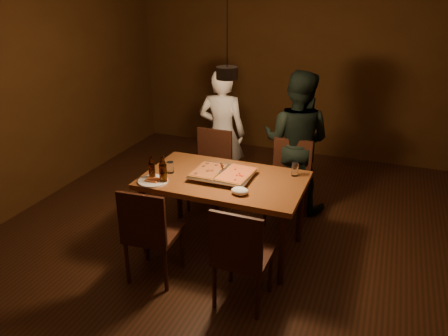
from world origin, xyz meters
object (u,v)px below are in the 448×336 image
(diner_white, at_px, (222,133))
(dining_table, at_px, (224,185))
(beer_bottle_b, at_px, (163,169))
(pizza_tray, at_px, (223,175))
(plate_slice, at_px, (153,181))
(pendant_lamp, at_px, (227,72))
(chair_far_left, at_px, (211,162))
(chair_near_left, at_px, (149,227))
(diner_dark, at_px, (296,142))
(beer_bottle_a, at_px, (152,167))
(chair_far_right, at_px, (289,174))
(chair_near_right, at_px, (240,250))

(diner_white, bearing_deg, dining_table, 105.96)
(beer_bottle_b, distance_m, diner_white, 1.47)
(dining_table, relative_size, pizza_tray, 2.73)
(plate_slice, bearing_deg, pendant_lamp, 17.75)
(chair_far_left, bearing_deg, chair_near_left, 92.90)
(pendant_lamp, bearing_deg, chair_far_left, 120.40)
(dining_table, xyz_separation_m, pendant_lamp, (0.07, -0.11, 1.08))
(diner_dark, distance_m, pendant_lamp, 1.59)
(chair_near_left, relative_size, pendant_lamp, 0.44)
(pizza_tray, distance_m, plate_slice, 0.64)
(beer_bottle_b, height_order, plate_slice, beer_bottle_b)
(chair_far_left, height_order, plate_slice, chair_far_left)
(beer_bottle_b, relative_size, pendant_lamp, 0.24)
(beer_bottle_b, height_order, pendant_lamp, pendant_lamp)
(beer_bottle_a, bearing_deg, diner_dark, 52.48)
(diner_white, bearing_deg, beer_bottle_a, 78.32)
(chair_far_left, bearing_deg, beer_bottle_b, 89.89)
(chair_far_right, distance_m, chair_near_left, 1.74)
(chair_far_right, height_order, plate_slice, chair_far_right)
(beer_bottle_a, distance_m, plate_slice, 0.13)
(dining_table, xyz_separation_m, diner_white, (-0.47, 1.16, 0.09))
(chair_far_left, height_order, chair_far_right, same)
(chair_near_right, distance_m, plate_slice, 1.12)
(beer_bottle_b, bearing_deg, dining_table, 32.07)
(dining_table, distance_m, pendant_lamp, 1.09)
(chair_far_right, bearing_deg, plate_slice, 47.86)
(dining_table, distance_m, diner_dark, 1.19)
(beer_bottle_a, xyz_separation_m, pendant_lamp, (0.68, 0.15, 0.89))
(chair_near_left, relative_size, beer_bottle_a, 2.08)
(plate_slice, bearing_deg, chair_far_right, 47.33)
(plate_slice, distance_m, diner_dark, 1.74)
(chair_near_left, bearing_deg, diner_dark, 61.44)
(chair_far_right, xyz_separation_m, beer_bottle_a, (-1.06, -1.05, 0.33))
(chair_near_left, relative_size, beer_bottle_b, 1.81)
(pizza_tray, height_order, plate_slice, pizza_tray)
(chair_far_right, xyz_separation_m, diner_white, (-0.92, 0.37, 0.23))
(dining_table, xyz_separation_m, plate_slice, (-0.57, -0.32, 0.08))
(beer_bottle_b, bearing_deg, plate_slice, -168.77)
(chair_near_right, xyz_separation_m, pendant_lamp, (-0.36, 0.65, 1.22))
(chair_far_left, relative_size, plate_slice, 1.75)
(chair_near_left, relative_size, pizza_tray, 0.88)
(chair_near_left, height_order, plate_slice, chair_near_left)
(plate_slice, bearing_deg, chair_near_right, -24.08)
(chair_far_left, relative_size, diner_white, 0.32)
(diner_dark, bearing_deg, chair_far_right, 96.85)
(chair_near_left, bearing_deg, beer_bottle_a, 110.42)
(dining_table, xyz_separation_m, pizza_tray, (-0.01, -0.00, 0.10))
(chair_near_left, height_order, pizza_tray, chair_near_left)
(dining_table, bearing_deg, diner_dark, 68.34)
(chair_far_left, distance_m, chair_near_left, 1.54)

